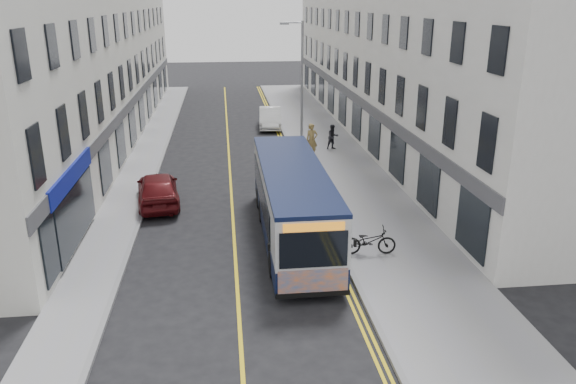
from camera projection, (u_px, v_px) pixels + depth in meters
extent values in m
plane|color=black|center=(236.00, 274.00, 19.65)|extent=(140.00, 140.00, 0.00)
cube|color=gray|center=(341.00, 169.00, 31.57)|extent=(4.50, 64.00, 0.12)
cube|color=gray|center=(137.00, 176.00, 30.34)|extent=(2.00, 64.00, 0.12)
cube|color=slate|center=(302.00, 170.00, 31.33)|extent=(0.18, 64.00, 0.13)
cube|color=slate|center=(156.00, 175.00, 30.45)|extent=(0.18, 64.00, 0.13)
cube|color=gold|center=(230.00, 174.00, 30.91)|extent=(0.12, 64.00, 0.01)
cube|color=gold|center=(294.00, 172.00, 31.30)|extent=(0.10, 64.00, 0.01)
cube|color=gold|center=(297.00, 171.00, 31.32)|extent=(0.10, 64.00, 0.01)
cube|color=silver|center=(393.00, 39.00, 38.49)|extent=(6.00, 46.00, 13.00)
cube|color=silver|center=(84.00, 42.00, 36.25)|extent=(6.00, 46.00, 13.00)
cylinder|color=gray|center=(302.00, 94.00, 31.95)|extent=(0.14, 0.14, 8.00)
cylinder|color=gray|center=(293.00, 23.00, 30.62)|extent=(1.00, 0.08, 0.08)
cube|color=gray|center=(284.00, 24.00, 30.58)|extent=(0.50, 0.18, 0.12)
cube|color=#0B1332|center=(293.00, 222.00, 22.27)|extent=(2.34, 10.31, 0.84)
cube|color=silver|center=(293.00, 192.00, 21.86)|extent=(2.34, 10.31, 1.69)
cube|color=#0B1332|center=(293.00, 169.00, 21.56)|extent=(2.36, 10.31, 0.15)
cube|color=black|center=(261.00, 193.00, 22.32)|extent=(0.04, 8.06, 1.08)
cube|color=black|center=(320.00, 191.00, 22.58)|extent=(0.04, 8.06, 1.08)
cube|color=black|center=(314.00, 250.00, 17.03)|extent=(2.11, 0.04, 1.17)
cube|color=orange|center=(313.00, 283.00, 17.40)|extent=(2.20, 0.04, 0.89)
cube|color=orange|center=(314.00, 227.00, 16.78)|extent=(1.87, 0.04, 0.26)
cylinder|color=black|center=(273.00, 264.00, 19.35)|extent=(0.26, 0.94, 0.94)
cylinder|color=black|center=(334.00, 261.00, 19.58)|extent=(0.26, 0.94, 0.94)
cylinder|color=black|center=(262.00, 211.00, 24.18)|extent=(0.26, 0.94, 0.94)
cylinder|color=black|center=(311.00, 209.00, 24.42)|extent=(0.26, 0.94, 0.94)
cylinder|color=black|center=(260.00, 198.00, 25.77)|extent=(0.26, 0.94, 0.94)
cylinder|color=black|center=(305.00, 196.00, 26.00)|extent=(0.26, 0.94, 0.94)
imported|color=black|center=(369.00, 241.00, 20.78)|extent=(2.04, 0.86, 1.04)
imported|color=olive|center=(312.00, 140.00, 33.52)|extent=(0.80, 0.59, 2.01)
imported|color=black|center=(333.00, 137.00, 35.27)|extent=(0.89, 0.78, 1.57)
imported|color=silver|center=(270.00, 118.00, 41.71)|extent=(1.87, 4.58, 1.48)
imported|color=#540E11|center=(158.00, 189.00, 26.06)|extent=(2.44, 4.80, 1.57)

